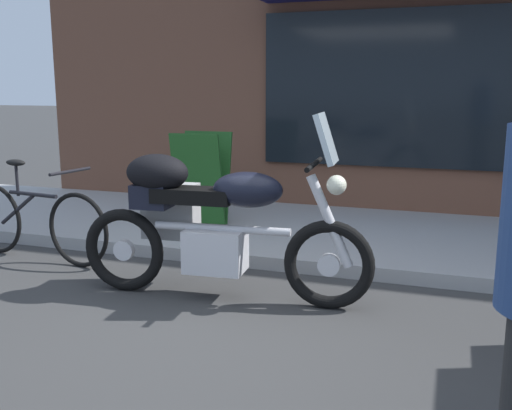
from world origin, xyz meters
TOP-DOWN VIEW (x-y plane):
  - ground_plane at (0.00, 0.00)m, footprint 80.00×80.00m
  - touring_motorcycle at (-0.27, 0.60)m, footprint 2.25×0.62m
  - parked_bicycle at (-2.17, 0.98)m, footprint 1.70×0.48m
  - sandwich_board_sign at (-1.11, 2.36)m, footprint 0.55×0.42m

SIDE VIEW (x-z plane):
  - ground_plane at x=0.00m, z-range 0.00..0.00m
  - parked_bicycle at x=-2.17m, z-range -0.09..0.83m
  - touring_motorcycle at x=-0.27m, z-range -0.09..1.31m
  - sandwich_board_sign at x=-1.11m, z-range 0.12..1.11m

